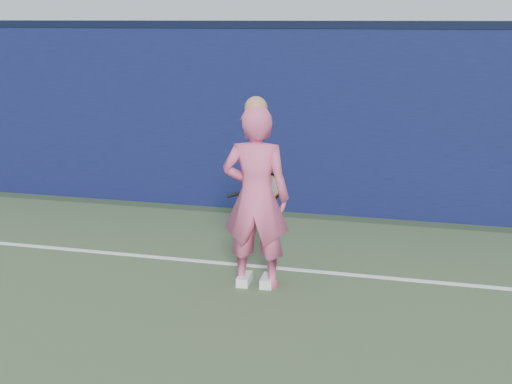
# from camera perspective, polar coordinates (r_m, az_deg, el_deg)

# --- Properties ---
(backstop_wall) EXTENTS (24.00, 0.40, 2.50)m
(backstop_wall) POSITION_cam_1_polar(r_m,az_deg,el_deg) (10.39, -6.52, 6.01)
(backstop_wall) COLOR #0C1336
(backstop_wall) RESTS_ON ground
(wall_cap) EXTENTS (24.00, 0.42, 0.10)m
(wall_cap) POSITION_cam_1_polar(r_m,az_deg,el_deg) (10.29, -6.73, 13.19)
(wall_cap) COLOR black
(wall_cap) RESTS_ON backstop_wall
(player) EXTENTS (0.70, 0.48, 1.91)m
(player) POSITION_cam_1_polar(r_m,az_deg,el_deg) (7.01, -0.00, -0.40)
(player) COLOR #E25887
(player) RESTS_ON ground
(racket) EXTENTS (0.60, 0.17, 0.32)m
(racket) POSITION_cam_1_polar(r_m,az_deg,el_deg) (7.44, 0.70, 0.34)
(racket) COLOR black
(racket) RESTS_ON ground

